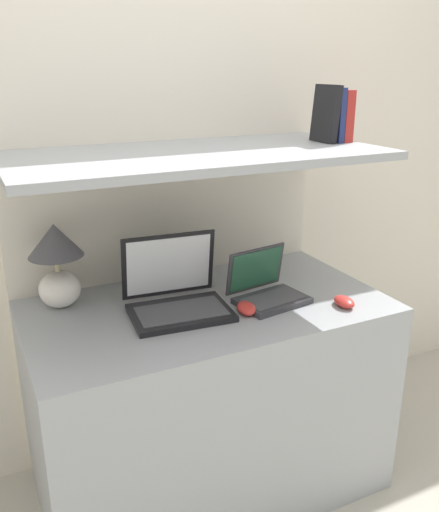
{
  "coord_description": "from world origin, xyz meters",
  "views": [
    {
      "loc": [
        -0.73,
        -1.26,
        1.59
      ],
      "look_at": [
        0.05,
        0.35,
        0.96
      ],
      "focal_mm": 38.0,
      "sensor_mm": 36.0,
      "label": 1
    }
  ],
  "objects_px": {
    "table_lamp": "(57,260)",
    "laptop_large": "(176,296)",
    "laptop_small": "(267,290)",
    "book_black": "(326,114)",
    "computer_mouse": "(246,308)",
    "book_red": "(340,116)",
    "router_box": "(183,266)",
    "second_mouse": "(344,302)",
    "book_navy": "(332,115)"
  },
  "relations": [
    {
      "from": "router_box",
      "to": "book_red",
      "type": "bearing_deg",
      "value": -18.69
    },
    {
      "from": "book_red",
      "to": "book_navy",
      "type": "height_order",
      "value": "book_navy"
    },
    {
      "from": "router_box",
      "to": "laptop_small",
      "type": "bearing_deg",
      "value": -59.1
    },
    {
      "from": "book_navy",
      "to": "book_black",
      "type": "height_order",
      "value": "book_black"
    },
    {
      "from": "table_lamp",
      "to": "computer_mouse",
      "type": "xyz_separation_m",
      "value": [
        0.57,
        -0.34,
        -0.16
      ]
    },
    {
      "from": "second_mouse",
      "to": "book_black",
      "type": "relative_size",
      "value": 0.49
    },
    {
      "from": "computer_mouse",
      "to": "second_mouse",
      "type": "bearing_deg",
      "value": -16.93
    },
    {
      "from": "laptop_small",
      "to": "book_red",
      "type": "height_order",
      "value": "book_red"
    },
    {
      "from": "book_navy",
      "to": "book_black",
      "type": "distance_m",
      "value": 0.03
    },
    {
      "from": "laptop_small",
      "to": "book_black",
      "type": "distance_m",
      "value": 0.69
    },
    {
      "from": "book_navy",
      "to": "computer_mouse",
      "type": "bearing_deg",
      "value": -157.22
    },
    {
      "from": "router_box",
      "to": "book_navy",
      "type": "xyz_separation_m",
      "value": [
        0.54,
        -0.19,
        0.58
      ]
    },
    {
      "from": "laptop_small",
      "to": "router_box",
      "type": "xyz_separation_m",
      "value": [
        -0.19,
        0.33,
        0.01
      ]
    },
    {
      "from": "router_box",
      "to": "table_lamp",
      "type": "bearing_deg",
      "value": -174.01
    },
    {
      "from": "book_red",
      "to": "computer_mouse",
      "type": "bearing_deg",
      "value": -158.77
    },
    {
      "from": "router_box",
      "to": "laptop_large",
      "type": "bearing_deg",
      "value": -116.45
    },
    {
      "from": "computer_mouse",
      "to": "second_mouse",
      "type": "distance_m",
      "value": 0.35
    },
    {
      "from": "laptop_large",
      "to": "second_mouse",
      "type": "bearing_deg",
      "value": -22.45
    },
    {
      "from": "book_red",
      "to": "book_navy",
      "type": "xyz_separation_m",
      "value": [
        -0.04,
        0.0,
        0.0
      ]
    },
    {
      "from": "second_mouse",
      "to": "computer_mouse",
      "type": "bearing_deg",
      "value": 163.07
    },
    {
      "from": "table_lamp",
      "to": "laptop_small",
      "type": "height_order",
      "value": "table_lamp"
    },
    {
      "from": "laptop_small",
      "to": "book_red",
      "type": "xyz_separation_m",
      "value": [
        0.38,
        0.13,
        0.59
      ]
    },
    {
      "from": "table_lamp",
      "to": "book_black",
      "type": "bearing_deg",
      "value": -8.2
    },
    {
      "from": "laptop_large",
      "to": "book_navy",
      "type": "relative_size",
      "value": 1.83
    },
    {
      "from": "laptop_small",
      "to": "second_mouse",
      "type": "xyz_separation_m",
      "value": [
        0.22,
        -0.16,
        -0.02
      ]
    },
    {
      "from": "book_red",
      "to": "book_black",
      "type": "distance_m",
      "value": 0.07
    },
    {
      "from": "computer_mouse",
      "to": "book_red",
      "type": "relative_size",
      "value": 0.61
    },
    {
      "from": "table_lamp",
      "to": "router_box",
      "type": "bearing_deg",
      "value": 5.99
    },
    {
      "from": "book_red",
      "to": "book_navy",
      "type": "distance_m",
      "value": 0.04
    },
    {
      "from": "laptop_small",
      "to": "router_box",
      "type": "distance_m",
      "value": 0.38
    },
    {
      "from": "book_red",
      "to": "laptop_small",
      "type": "bearing_deg",
      "value": -160.9
    },
    {
      "from": "second_mouse",
      "to": "book_black",
      "type": "distance_m",
      "value": 0.7
    },
    {
      "from": "router_box",
      "to": "book_red",
      "type": "relative_size",
      "value": 0.59
    },
    {
      "from": "laptop_small",
      "to": "book_navy",
      "type": "relative_size",
      "value": 1.39
    },
    {
      "from": "laptop_large",
      "to": "laptop_small",
      "type": "distance_m",
      "value": 0.33
    },
    {
      "from": "computer_mouse",
      "to": "router_box",
      "type": "distance_m",
      "value": 0.4
    },
    {
      "from": "computer_mouse",
      "to": "second_mouse",
      "type": "relative_size",
      "value": 1.12
    },
    {
      "from": "book_black",
      "to": "book_navy",
      "type": "bearing_deg",
      "value": 0.0
    },
    {
      "from": "book_navy",
      "to": "book_red",
      "type": "bearing_deg",
      "value": 0.0
    },
    {
      "from": "laptop_large",
      "to": "book_navy",
      "type": "xyz_separation_m",
      "value": [
        0.67,
        0.07,
        0.58
      ]
    },
    {
      "from": "second_mouse",
      "to": "laptop_large",
      "type": "bearing_deg",
      "value": 157.55
    },
    {
      "from": "table_lamp",
      "to": "laptop_small",
      "type": "bearing_deg",
      "value": -21.93
    },
    {
      "from": "computer_mouse",
      "to": "table_lamp",
      "type": "bearing_deg",
      "value": 149.33
    },
    {
      "from": "router_box",
      "to": "book_black",
      "type": "relative_size",
      "value": 0.53
    },
    {
      "from": "laptop_small",
      "to": "table_lamp",
      "type": "bearing_deg",
      "value": 158.07
    },
    {
      "from": "book_red",
      "to": "book_navy",
      "type": "bearing_deg",
      "value": 180.0
    },
    {
      "from": "table_lamp",
      "to": "computer_mouse",
      "type": "height_order",
      "value": "table_lamp"
    },
    {
      "from": "router_box",
      "to": "computer_mouse",
      "type": "bearing_deg",
      "value": -78.48
    },
    {
      "from": "table_lamp",
      "to": "laptop_large",
      "type": "height_order",
      "value": "table_lamp"
    },
    {
      "from": "laptop_large",
      "to": "laptop_small",
      "type": "bearing_deg",
      "value": -10.85
    }
  ]
}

